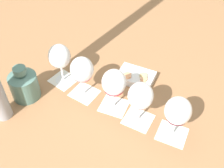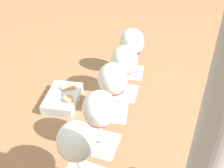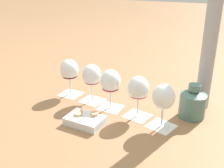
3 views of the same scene
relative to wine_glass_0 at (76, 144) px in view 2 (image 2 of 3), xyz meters
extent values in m
plane|color=#936642|center=(0.24, -0.08, -0.13)|extent=(8.00, 8.00, 0.00)
cube|color=silver|center=(0.11, -0.05, -0.13)|extent=(0.13, 0.12, 0.00)
cube|color=silver|center=(0.25, -0.08, -0.13)|extent=(0.11, 0.11, 0.00)
cube|color=silver|center=(0.36, -0.12, -0.13)|extent=(0.12, 0.12, 0.00)
cube|color=silver|center=(0.49, -0.15, -0.13)|extent=(0.12, 0.11, 0.00)
cylinder|color=white|center=(0.00, 0.00, -0.08)|extent=(0.01, 0.01, 0.08)
ellipsoid|color=white|center=(0.00, 0.00, 0.01)|extent=(0.09, 0.09, 0.10)
ellipsoid|color=pink|center=(0.00, 0.00, -0.02)|extent=(0.07, 0.07, 0.04)
cylinder|color=white|center=(0.11, -0.05, -0.12)|extent=(0.07, 0.07, 0.01)
cylinder|color=white|center=(0.11, -0.05, -0.08)|extent=(0.01, 0.01, 0.08)
ellipsoid|color=white|center=(0.11, -0.05, 0.01)|extent=(0.09, 0.09, 0.10)
ellipsoid|color=#CA505A|center=(0.11, -0.05, -0.02)|extent=(0.07, 0.07, 0.03)
cylinder|color=white|center=(0.25, -0.08, -0.12)|extent=(0.07, 0.07, 0.01)
cylinder|color=white|center=(0.25, -0.08, -0.08)|extent=(0.01, 0.01, 0.08)
ellipsoid|color=white|center=(0.25, -0.08, 0.01)|extent=(0.09, 0.09, 0.10)
ellipsoid|color=#A02A35|center=(0.25, -0.08, -0.03)|extent=(0.07, 0.07, 0.02)
cylinder|color=white|center=(0.36, -0.12, -0.12)|extent=(0.07, 0.07, 0.01)
cylinder|color=white|center=(0.36, -0.12, -0.08)|extent=(0.01, 0.01, 0.08)
ellipsoid|color=white|center=(0.36, -0.12, 0.01)|extent=(0.09, 0.09, 0.10)
ellipsoid|color=maroon|center=(0.36, -0.12, -0.02)|extent=(0.07, 0.07, 0.03)
cylinder|color=white|center=(0.49, -0.15, -0.12)|extent=(0.07, 0.07, 0.01)
cylinder|color=white|center=(0.49, -0.15, -0.08)|extent=(0.01, 0.01, 0.08)
ellipsoid|color=white|center=(0.49, -0.15, 0.01)|extent=(0.09, 0.09, 0.10)
ellipsoid|color=#3F0716|center=(0.49, -0.15, -0.02)|extent=(0.07, 0.07, 0.03)
cube|color=silver|center=(0.30, 0.09, -0.11)|extent=(0.17, 0.13, 0.03)
cylinder|color=tan|center=(0.34, 0.06, -0.09)|extent=(0.03, 0.03, 0.01)
cylinder|color=tan|center=(0.27, 0.07, -0.09)|extent=(0.03, 0.03, 0.01)
cylinder|color=#DBB775|center=(0.33, 0.08, -0.09)|extent=(0.03, 0.03, 0.01)
camera|label=1|loc=(0.45, -0.77, 0.73)|focal=45.00mm
camera|label=2|loc=(-0.44, -0.09, 0.50)|focal=45.00mm
camera|label=3|loc=(-0.15, 1.00, 0.49)|focal=45.00mm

